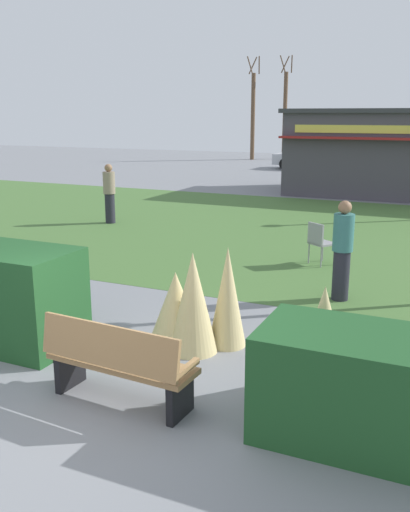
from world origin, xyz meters
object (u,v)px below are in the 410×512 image
park_bench (118,363)px  parked_car_west_slot (312,158)px  parked_car_center_slot (409,161)px  cafe_chair_west (319,240)px  person_strolling (109,193)px  tree_right_bg (253,115)px  person_standing (342,250)px  tree_left_bg (285,114)px

park_bench → parked_car_west_slot: (-4.73, 27.23, 0.16)m
parked_car_west_slot → parked_car_center_slot: bearing=0.0°
cafe_chair_west → person_strolling: person_strolling is taller
tree_right_bg → parked_car_west_slot: bearing=-44.0°
park_bench → person_standing: 4.79m
tree_left_bg → tree_right_bg: size_ratio=1.02×
person_standing → parked_car_west_slot: size_ratio=0.40×
person_standing → parked_car_center_slot: bearing=9.7°
tree_right_bg → park_bench: bearing=-72.5°
person_strolling → parked_car_west_slot: (1.24, 18.47, -0.22)m
park_bench → person_strolling: size_ratio=1.02×
park_bench → cafe_chair_west: 6.67m
person_standing → parked_car_center_slot: 22.71m
parked_car_center_slot → tree_left_bg: (-8.91, 6.79, 2.44)m
person_standing → tree_left_bg: (-9.88, 29.47, 2.22)m
person_standing → tree_left_bg: 31.17m
cafe_chair_west → parked_car_center_slot: 20.59m
park_bench → parked_car_west_slot: parked_car_west_slot is taller
person_strolling → tree_left_bg: size_ratio=0.25×
person_strolling → person_standing: same height
person_standing → tree_right_bg: (-11.69, 28.00, 2.16)m
park_bench → person_standing: bearing=72.2°
cafe_chair_west → parked_car_west_slot: bearing=104.5°
cafe_chair_west → parked_car_west_slot: (-5.32, 20.59, 0.12)m
person_strolling → parked_car_center_slot: person_strolling is taller
parked_car_west_slot → tree_left_bg: 8.10m
parked_car_west_slot → tree_left_bg: bearing=118.5°
cafe_chair_west → parked_car_west_slot: size_ratio=0.21×
park_bench → tree_left_bg: size_ratio=0.25×
person_standing → parked_car_west_slot: (-6.19, 22.69, -0.22)m
park_bench → tree_right_bg: size_ratio=0.25×
tree_left_bg → park_bench: bearing=-76.1°
park_bench → person_strolling: 10.61m
tree_left_bg → person_standing: bearing=-71.5°
parked_car_center_slot → tree_right_bg: (-10.72, 5.32, 2.38)m
park_bench → parked_car_center_slot: parked_car_center_slot is taller
parked_car_west_slot → tree_right_bg: (-5.50, 5.32, 2.38)m
park_bench → tree_left_bg: 35.15m
parked_car_west_slot → parked_car_center_slot: same height
park_bench → cafe_chair_west: park_bench is taller
park_bench → parked_car_west_slot: size_ratio=0.41×
person_standing → tree_right_bg: tree_right_bg is taller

